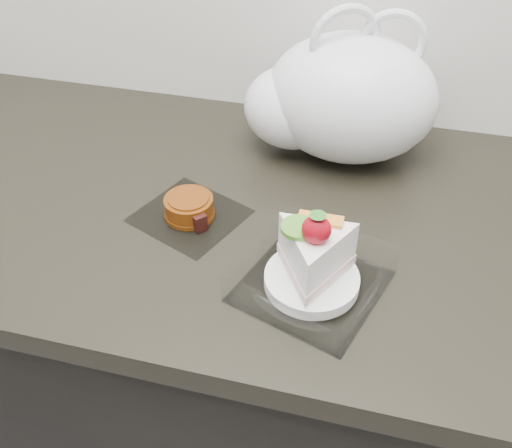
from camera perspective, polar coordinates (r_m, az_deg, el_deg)
counter at (r=1.22m, az=1.12°, el=-14.91°), size 2.04×0.64×0.90m
cake_tray at (r=0.74m, az=5.68°, el=-4.37°), size 0.22×0.22×0.13m
mooncake_wrap at (r=0.87m, az=-6.66°, el=1.49°), size 0.19×0.19×0.04m
plastic_bag at (r=0.97m, az=8.29°, el=12.25°), size 0.37×0.30×0.26m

